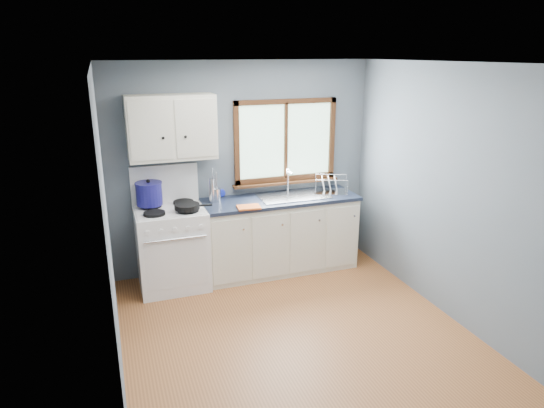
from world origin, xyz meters
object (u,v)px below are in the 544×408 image
object	(u,v)px
stockpot	(149,193)
utensil_crock	(215,195)
base_cabinets	(279,238)
sink	(294,201)
skillet	(187,206)
thermos	(212,191)
gas_range	(172,245)
dish_rack	(330,188)

from	to	relation	value
stockpot	utensil_crock	bearing A→B (deg)	0.26
utensil_crock	base_cabinets	bearing A→B (deg)	-8.80
sink	utensil_crock	bearing A→B (deg)	172.85
skillet	thermos	bearing A→B (deg)	45.66
skillet	sink	bearing A→B (deg)	14.91
base_cabinets	skillet	world-z (taller)	skillet
stockpot	utensil_crock	distance (m)	0.75
utensil_crock	thermos	distance (m)	0.08
gas_range	sink	bearing A→B (deg)	0.71
gas_range	thermos	size ratio (longest dim) A/B	4.79
base_cabinets	utensil_crock	distance (m)	0.97
utensil_crock	gas_range	bearing A→B (deg)	-166.16
skillet	stockpot	world-z (taller)	stockpot
sink	thermos	bearing A→B (deg)	175.11
base_cabinets	utensil_crock	size ratio (longest dim) A/B	4.70
gas_range	thermos	xyz separation A→B (m)	(0.50, 0.10, 0.57)
base_cabinets	thermos	xyz separation A→B (m)	(-0.80, 0.08, 0.65)
sink	thermos	size ratio (longest dim) A/B	2.96
gas_range	stockpot	xyz separation A→B (m)	(-0.19, 0.13, 0.60)
gas_range	stockpot	world-z (taller)	gas_range
base_cabinets	dish_rack	size ratio (longest dim) A/B	3.72
stockpot	thermos	size ratio (longest dim) A/B	1.26
sink	thermos	xyz separation A→B (m)	(-0.98, 0.08, 0.20)
stockpot	dish_rack	xyz separation A→B (m)	(2.17, -0.10, -0.11)
base_cabinets	utensil_crock	bearing A→B (deg)	171.20
dish_rack	stockpot	bearing A→B (deg)	-158.55
utensil_crock	skillet	bearing A→B (deg)	-141.87
stockpot	sink	bearing A→B (deg)	-3.88
gas_range	sink	size ratio (longest dim) A/B	1.62
skillet	utensil_crock	size ratio (longest dim) A/B	1.07
stockpot	dish_rack	world-z (taller)	stockpot
stockpot	dish_rack	distance (m)	2.18
gas_range	skillet	world-z (taller)	gas_range
skillet	utensil_crock	world-z (taller)	utensil_crock
stockpot	gas_range	bearing A→B (deg)	-34.34
gas_range	skillet	xyz separation A→B (m)	(0.17, -0.16, 0.49)
sink	thermos	distance (m)	1.01
gas_range	base_cabinets	bearing A→B (deg)	0.82
thermos	utensil_crock	bearing A→B (deg)	35.40
skillet	stockpot	distance (m)	0.48
gas_range	dish_rack	distance (m)	2.04
utensil_crock	dish_rack	distance (m)	1.43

